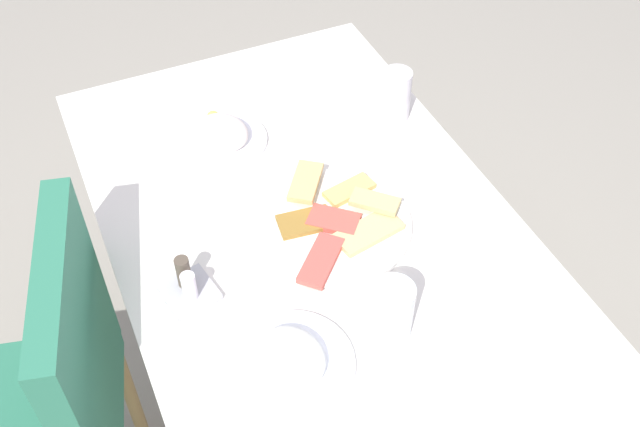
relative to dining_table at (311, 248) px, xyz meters
name	(u,v)px	position (x,y,z in m)	size (l,w,h in m)	color
ground_plane	(313,405)	(0.00, 0.00, -0.63)	(6.00, 6.00, 0.00)	gray
dining_table	(311,248)	(0.00, 0.00, 0.00)	(1.22, 0.76, 0.71)	silver
dining_chair	(43,406)	(-0.05, 0.58, -0.13)	(0.51, 0.51, 0.90)	#2A6F53
pide_platter	(334,223)	(-0.03, -0.04, 0.09)	(0.32, 0.30, 0.04)	white
salad_plate_greens	(290,360)	(-0.29, 0.16, 0.10)	(0.22, 0.22, 0.06)	white
salad_plate_rice	(222,135)	(0.30, 0.08, 0.10)	(0.19, 0.19, 0.06)	white
soda_can	(396,95)	(0.22, -0.30, 0.14)	(0.07, 0.07, 0.12)	silver
drinking_glass	(392,311)	(-0.29, -0.02, 0.14)	(0.07, 0.07, 0.12)	silver
paper_napkin	(316,64)	(0.48, -0.22, 0.08)	(0.15, 0.15, 0.00)	white
fork	(323,61)	(0.48, -0.24, 0.08)	(0.17, 0.02, 0.01)	silver
spoon	(310,64)	(0.48, -0.21, 0.08)	(0.19, 0.01, 0.01)	silver
condiment_caddy	(188,286)	(-0.07, 0.27, 0.10)	(0.10, 0.10, 0.08)	#B2B2B7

